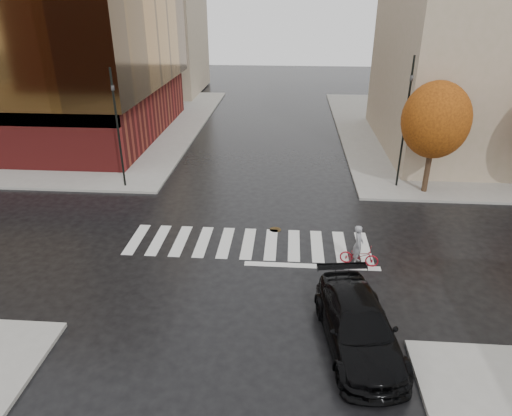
{
  "coord_description": "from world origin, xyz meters",
  "views": [
    {
      "loc": [
        1.82,
        -18.55,
        10.94
      ],
      "look_at": [
        0.39,
        0.3,
        2.0
      ],
      "focal_mm": 32.0,
      "sensor_mm": 36.0,
      "label": 1
    }
  ],
  "objects": [
    {
      "name": "fire_hydrant",
      "position": [
        -10.0,
        10.0,
        0.58
      ],
      "size": [
        0.28,
        0.28,
        0.78
      ],
      "color": "#EAB20D",
      "rests_on": "sidewalk_nw"
    },
    {
      "name": "tree_ne_a",
      "position": [
        10.0,
        7.4,
        4.46
      ],
      "size": [
        3.8,
        3.8,
        6.5
      ],
      "color": "#301F15",
      "rests_on": "sidewalk_ne"
    },
    {
      "name": "sidewalk_nw",
      "position": [
        -21.0,
        21.0,
        0.07
      ],
      "size": [
        30.0,
        30.0,
        0.15
      ],
      "primitive_type": "cube",
      "color": "gray",
      "rests_on": "ground"
    },
    {
      "name": "ground",
      "position": [
        0.0,
        0.0,
        0.0
      ],
      "size": [
        120.0,
        120.0,
        0.0
      ],
      "primitive_type": "plane",
      "color": "black",
      "rests_on": "ground"
    },
    {
      "name": "building_ne_tan",
      "position": [
        17.0,
        17.0,
        9.15
      ],
      "size": [
        16.0,
        16.0,
        18.0
      ],
      "primitive_type": "cube",
      "color": "gray",
      "rests_on": "sidewalk_ne"
    },
    {
      "name": "traffic_light_nw",
      "position": [
        -8.23,
        6.88,
        4.14
      ],
      "size": [
        0.22,
        0.2,
        7.06
      ],
      "rotation": [
        0.0,
        0.0,
        -1.97
      ],
      "color": "black",
      "rests_on": "sidewalk_nw"
    },
    {
      "name": "cyclist",
      "position": [
        5.02,
        -1.0,
        0.66
      ],
      "size": [
        1.78,
        0.94,
        1.92
      ],
      "rotation": [
        0.0,
        0.0,
        1.35
      ],
      "color": "maroon",
      "rests_on": "ground"
    },
    {
      "name": "building_nw_far",
      "position": [
        -16.0,
        37.0,
        10.15
      ],
      "size": [
        14.0,
        12.0,
        20.0
      ],
      "primitive_type": "cube",
      "color": "gray",
      "rests_on": "sidewalk_nw"
    },
    {
      "name": "crosswalk",
      "position": [
        0.0,
        0.5,
        0.01
      ],
      "size": [
        12.0,
        3.0,
        0.01
      ],
      "primitive_type": "cube",
      "color": "silver",
      "rests_on": "ground"
    },
    {
      "name": "manhole",
      "position": [
        1.25,
        2.0,
        0.01
      ],
      "size": [
        0.6,
        0.6,
        0.01
      ],
      "primitive_type": "cylinder",
      "rotation": [
        0.0,
        0.0,
        0.02
      ],
      "color": "#433118",
      "rests_on": "ground"
    },
    {
      "name": "traffic_light_ne",
      "position": [
        8.52,
        8.15,
        4.58
      ],
      "size": [
        0.2,
        0.23,
        7.7
      ],
      "rotation": [
        0.0,
        0.0,
        3.4
      ],
      "color": "black",
      "rests_on": "sidewalk_ne"
    },
    {
      "name": "sedan",
      "position": [
        4.34,
        -6.17,
        0.81
      ],
      "size": [
        3.01,
        5.83,
        1.62
      ],
      "primitive_type": "imported",
      "rotation": [
        0.0,
        0.0,
        0.14
      ],
      "color": "black",
      "rests_on": "ground"
    }
  ]
}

